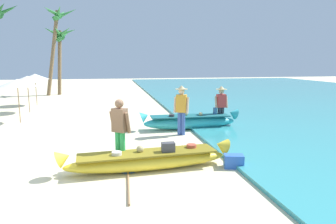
# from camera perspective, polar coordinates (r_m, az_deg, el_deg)

# --- Properties ---
(ground_plane) EXTENTS (80.00, 80.00, 0.00)m
(ground_plane) POSITION_cam_1_polar(r_m,az_deg,el_deg) (7.72, -14.62, -10.77)
(ground_plane) COLOR beige
(boat_yellow_foreground) EXTENTS (4.36, 0.99, 0.72)m
(boat_yellow_foreground) POSITION_cam_1_polar(r_m,az_deg,el_deg) (7.50, -3.78, -9.05)
(boat_yellow_foreground) COLOR yellow
(boat_yellow_foreground) RESTS_ON ground
(boat_cyan_midground) EXTENTS (4.00, 0.76, 0.83)m
(boat_cyan_midground) POSITION_cam_1_polar(r_m,az_deg,el_deg) (11.87, 4.22, -1.81)
(boat_cyan_midground) COLOR #33B2BC
(boat_cyan_midground) RESTS_ON ground
(person_vendor_hatted) EXTENTS (0.59, 0.45, 1.81)m
(person_vendor_hatted) POSITION_cam_1_polar(r_m,az_deg,el_deg) (10.77, 2.58, 1.02)
(person_vendor_hatted) COLOR #3D5BA8
(person_vendor_hatted) RESTS_ON ground
(person_tourist_customer) EXTENTS (0.56, 0.49, 1.74)m
(person_tourist_customer) POSITION_cam_1_polar(r_m,az_deg,el_deg) (7.57, -9.16, -3.21)
(person_tourist_customer) COLOR green
(person_tourist_customer) RESTS_ON ground
(person_vendor_assistant) EXTENTS (0.56, 0.44, 1.67)m
(person_vendor_assistant) POSITION_cam_1_polar(r_m,az_deg,el_deg) (12.34, 10.09, 1.63)
(person_vendor_assistant) COLOR #333842
(person_vendor_assistant) RESTS_ON ground
(parasol_row_0) EXTENTS (1.60, 1.60, 1.91)m
(parasol_row_0) POSITION_cam_1_polar(r_m,az_deg,el_deg) (14.42, -26.82, 5.00)
(parasol_row_0) COLOR #8E6B47
(parasol_row_0) RESTS_ON ground
(parasol_row_1) EXTENTS (1.60, 1.60, 1.91)m
(parasol_row_1) POSITION_cam_1_polar(r_m,az_deg,el_deg) (17.18, -25.27, 5.70)
(parasol_row_1) COLOR #8E6B47
(parasol_row_1) RESTS_ON ground
(parasol_row_2) EXTENTS (1.60, 1.60, 1.91)m
(parasol_row_2) POSITION_cam_1_polar(r_m,az_deg,el_deg) (19.86, -24.03, 6.19)
(parasol_row_2) COLOR #8E6B47
(parasol_row_2) RESTS_ON ground
(palm_tree_mid_cluster) EXTENTS (2.67, 2.87, 6.82)m
(palm_tree_mid_cluster) POSITION_cam_1_polar(r_m,az_deg,el_deg) (25.28, -20.46, 15.10)
(palm_tree_mid_cluster) COLOR brown
(palm_tree_mid_cluster) RESTS_ON ground
(palm_tree_far_behind) EXTENTS (2.49, 2.58, 5.36)m
(palm_tree_far_behind) POSITION_cam_1_polar(r_m,az_deg,el_deg) (25.64, -19.85, 12.89)
(palm_tree_far_behind) COLOR brown
(palm_tree_far_behind) RESTS_ON ground
(cooler_box) EXTENTS (0.54, 0.41, 0.33)m
(cooler_box) POSITION_cam_1_polar(r_m,az_deg,el_deg) (7.81, 12.41, -9.15)
(cooler_box) COLOR blue
(cooler_box) RESTS_ON ground
(paddle) EXTENTS (0.37, 1.81, 0.05)m
(paddle) POSITION_cam_1_polar(r_m,az_deg,el_deg) (6.86, -7.59, -12.92)
(paddle) COLOR #8E6B47
(paddle) RESTS_ON ground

